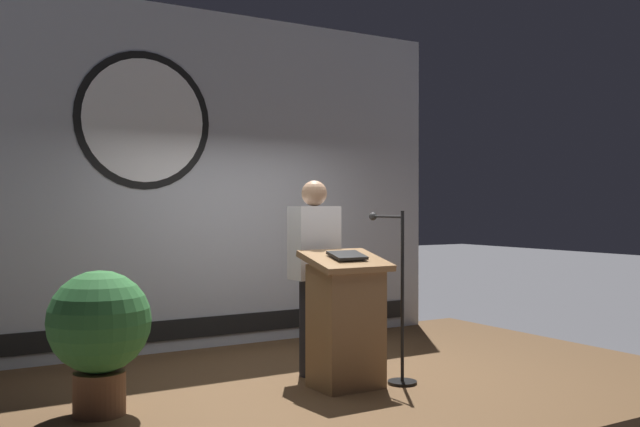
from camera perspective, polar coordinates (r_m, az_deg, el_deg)
ground_plane at (r=6.14m, az=-0.02°, el=-15.99°), size 40.00×40.00×0.00m
stage_platform at (r=6.10m, az=-0.02°, el=-14.64°), size 6.40×4.00×0.30m
banner_display at (r=7.52m, az=-7.55°, el=2.71°), size 5.03×0.12×3.46m
podium at (r=5.78m, az=2.09°, el=-8.57°), size 0.64×0.50×1.10m
speaker_person at (r=6.14m, az=-0.46°, el=-5.00°), size 0.40×0.26×1.67m
microphone_stand at (r=5.97m, az=6.25°, el=-8.62°), size 0.24×0.57×1.42m
potted_plant at (r=5.25m, az=-17.22°, el=-8.77°), size 0.71×0.71×1.01m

